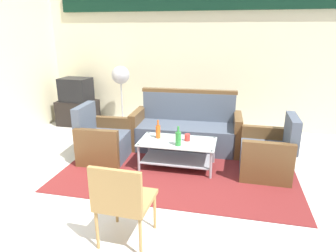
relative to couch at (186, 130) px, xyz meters
name	(u,v)px	position (x,y,z in m)	size (l,w,h in m)	color
ground_plane	(169,202)	(0.07, -1.73, -0.32)	(14.00, 14.00, 0.00)	silver
wall_back	(202,55)	(0.07, 1.32, 1.16)	(6.52, 0.19, 2.80)	beige
rug	(180,166)	(0.03, -0.75, -0.31)	(3.28, 2.29, 0.01)	maroon
couch	(186,130)	(0.00, 0.00, 0.00)	(1.82, 0.80, 0.96)	#4C5666
armchair_left	(103,141)	(-1.19, -0.74, -0.03)	(0.73, 0.79, 0.85)	#4C5666
armchair_right	(268,155)	(1.26, -0.72, -0.03)	(0.71, 0.77, 0.85)	#4C5666
coffee_table	(177,150)	(0.00, -0.79, -0.04)	(1.10, 0.60, 0.40)	silver
bottle_green	(178,138)	(0.04, -0.95, 0.20)	(0.08, 0.08, 0.28)	#2D8C38
bottle_orange	(158,131)	(-0.31, -0.72, 0.20)	(0.07, 0.07, 0.28)	#D85919
cup	(187,137)	(0.13, -0.74, 0.14)	(0.08, 0.08, 0.10)	red
tv_stand	(78,113)	(-2.47, 0.82, -0.06)	(0.80, 0.50, 0.52)	black
television	(76,90)	(-2.47, 0.82, 0.44)	(0.63, 0.48, 0.48)	black
pedestal_fan	(121,79)	(-1.48, 0.87, 0.70)	(0.36, 0.36, 1.27)	#2D2D33
wicker_chair	(122,198)	(-0.18, -2.53, 0.18)	(0.50, 0.50, 0.84)	#AD844C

